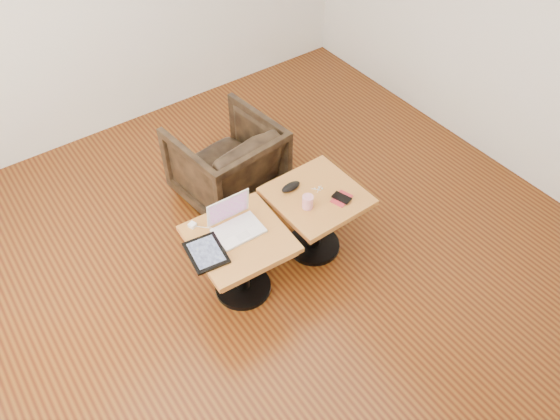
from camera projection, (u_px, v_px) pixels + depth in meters
room_shell at (271, 117)px, 2.82m from camera, size 4.52×4.52×2.71m
side_table_left at (240, 251)px, 3.43m from camera, size 0.61×0.61×0.53m
side_table_right at (316, 208)px, 3.69m from camera, size 0.59×0.59×0.53m
laptop at (235, 223)px, 3.36m from camera, size 0.30×0.24×0.21m
tablet at (206, 253)px, 3.24m from camera, size 0.24×0.29×0.02m
charging_adapter at (192, 225)px, 3.39m from camera, size 0.05×0.05×0.02m
glasses_case at (291, 187)px, 3.62m from camera, size 0.15×0.07×0.05m
striped_cup at (308, 202)px, 3.49m from camera, size 0.09×0.09×0.09m
earbuds_tangle at (318, 188)px, 3.63m from camera, size 0.07×0.04×0.01m
phone_on_sleeve at (342, 198)px, 3.57m from camera, size 0.16×0.14×0.02m
armchair at (227, 162)px, 4.13m from camera, size 0.78×0.80×0.66m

